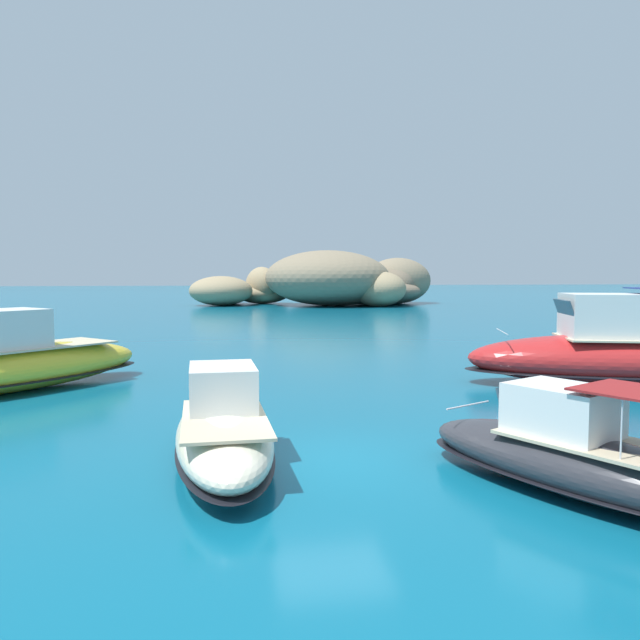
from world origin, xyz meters
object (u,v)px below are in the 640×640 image
(islet_large, at_px, (353,283))
(motorboat_red, at_px, (624,355))
(motorboat_charcoal, at_px, (576,458))
(motorboat_cream, at_px, (224,430))
(channel_buoy, at_px, (1,359))
(motorboat_yellow, at_px, (15,364))
(islet_small, at_px, (238,291))

(islet_large, xyz_separation_m, motorboat_red, (-2.73, -57.50, -1.73))
(islet_large, xyz_separation_m, motorboat_charcoal, (-10.53, -67.00, -2.18))
(motorboat_cream, bearing_deg, channel_buoy, 122.25)
(motorboat_yellow, bearing_deg, motorboat_cream, -52.29)
(islet_large, height_order, channel_buoy, islet_large)
(motorboat_red, relative_size, channel_buoy, 7.90)
(motorboat_yellow, relative_size, motorboat_charcoal, 1.30)
(motorboat_cream, xyz_separation_m, channel_buoy, (-9.45, 14.98, -0.34))
(motorboat_yellow, bearing_deg, motorboat_charcoal, -42.10)
(motorboat_charcoal, height_order, channel_buoy, motorboat_charcoal)
(motorboat_yellow, distance_m, channel_buoy, 6.42)
(islet_large, xyz_separation_m, motorboat_cream, (-16.85, -64.02, -2.17))
(motorboat_cream, distance_m, channel_buoy, 17.71)
(islet_small, xyz_separation_m, motorboat_yellow, (-9.24, -58.71, -0.82))
(islet_small, xyz_separation_m, motorboat_charcoal, (4.10, -70.76, -1.10))
(islet_large, bearing_deg, motorboat_cream, -104.74)
(islet_large, height_order, motorboat_red, islet_large)
(islet_large, bearing_deg, islet_small, 165.57)
(motorboat_charcoal, distance_m, motorboat_cream, 6.99)
(islet_large, xyz_separation_m, channel_buoy, (-26.30, -49.04, -2.50))
(motorboat_charcoal, bearing_deg, islet_large, 81.07)
(islet_small, height_order, motorboat_red, islet_small)
(islet_large, distance_m, motorboat_yellow, 59.94)
(motorboat_charcoal, bearing_deg, motorboat_red, 50.62)
(channel_buoy, bearing_deg, motorboat_charcoal, -48.71)
(motorboat_yellow, bearing_deg, islet_small, 81.06)
(motorboat_red, height_order, motorboat_charcoal, motorboat_red)
(islet_large, relative_size, channel_buoy, 18.66)
(motorboat_cream, height_order, channel_buoy, motorboat_cream)
(islet_large, height_order, islet_small, islet_large)
(islet_small, bearing_deg, motorboat_red, -79.02)
(motorboat_charcoal, bearing_deg, motorboat_cream, 154.75)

